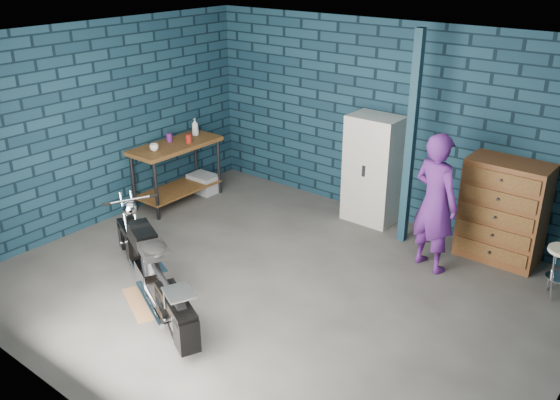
# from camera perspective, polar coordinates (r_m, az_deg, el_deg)

# --- Properties ---
(ground) EXTENTS (6.00, 6.00, 0.00)m
(ground) POSITION_cam_1_polar(r_m,az_deg,el_deg) (6.77, -0.38, -8.41)
(ground) COLOR #55524F
(ground) RESTS_ON ground
(room_walls) EXTENTS (6.02, 5.01, 2.71)m
(room_walls) POSITION_cam_1_polar(r_m,az_deg,el_deg) (6.41, 2.71, 8.33)
(room_walls) COLOR #0F2634
(room_walls) RESTS_ON ground
(support_post) EXTENTS (0.10, 0.10, 2.70)m
(support_post) POSITION_cam_1_polar(r_m,az_deg,el_deg) (7.45, 12.46, 5.54)
(support_post) COLOR #132E3C
(support_post) RESTS_ON ground
(workbench) EXTENTS (0.60, 1.40, 0.91)m
(workbench) POSITION_cam_1_polar(r_m,az_deg,el_deg) (8.90, -9.84, 2.59)
(workbench) COLOR brown
(workbench) RESTS_ON ground
(drip_mat) EXTENTS (0.91, 0.82, 0.01)m
(drip_mat) POSITION_cam_1_polar(r_m,az_deg,el_deg) (6.69, -11.92, -9.36)
(drip_mat) COLOR brown
(drip_mat) RESTS_ON ground
(motorcycle) EXTENTS (2.14, 1.39, 0.92)m
(motorcycle) POSITION_cam_1_polar(r_m,az_deg,el_deg) (6.46, -12.26, -5.95)
(motorcycle) COLOR black
(motorcycle) RESTS_ON ground
(person) EXTENTS (0.70, 0.57, 1.67)m
(person) POSITION_cam_1_polar(r_m,az_deg,el_deg) (7.04, 14.70, -0.26)
(person) COLOR #501D6D
(person) RESTS_ON ground
(storage_bin) EXTENTS (0.45, 0.32, 0.28)m
(storage_bin) POSITION_cam_1_polar(r_m,az_deg,el_deg) (9.31, -7.36, 1.62)
(storage_bin) COLOR #94979C
(storage_bin) RESTS_ON ground
(locker) EXTENTS (0.70, 0.50, 1.49)m
(locker) POSITION_cam_1_polar(r_m,az_deg,el_deg) (8.17, 8.92, 2.92)
(locker) COLOR beige
(locker) RESTS_ON ground
(tool_chest) EXTENTS (0.94, 0.52, 1.26)m
(tool_chest) POSITION_cam_1_polar(r_m,az_deg,el_deg) (7.57, 20.65, -1.04)
(tool_chest) COLOR brown
(tool_chest) RESTS_ON ground
(shop_stool) EXTENTS (0.39, 0.39, 0.59)m
(shop_stool) POSITION_cam_1_polar(r_m,az_deg,el_deg) (7.14, 25.28, -6.34)
(shop_stool) COLOR #C4B994
(shop_stool) RESTS_ON ground
(cup_a) EXTENTS (0.12, 0.12, 0.10)m
(cup_a) POSITION_cam_1_polar(r_m,az_deg,el_deg) (8.48, -12.02, 4.97)
(cup_a) COLOR #C4B994
(cup_a) RESTS_ON workbench
(mug_purple) EXTENTS (0.09, 0.09, 0.12)m
(mug_purple) POSITION_cam_1_polar(r_m,az_deg,el_deg) (8.85, -10.61, 5.94)
(mug_purple) COLOR #561A6A
(mug_purple) RESTS_ON workbench
(mug_red) EXTENTS (0.09, 0.09, 0.12)m
(mug_red) POSITION_cam_1_polar(r_m,az_deg,el_deg) (8.75, -8.79, 5.87)
(mug_red) COLOR maroon
(mug_red) RESTS_ON workbench
(bottle) EXTENTS (0.13, 0.13, 0.26)m
(bottle) POSITION_cam_1_polar(r_m,az_deg,el_deg) (9.06, -8.18, 6.99)
(bottle) COLOR #94979C
(bottle) RESTS_ON workbench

